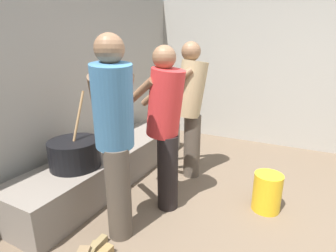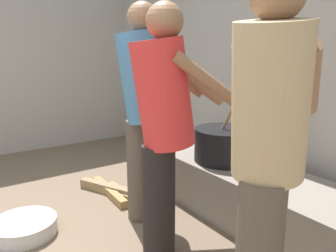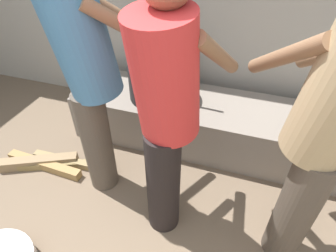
# 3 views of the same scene
# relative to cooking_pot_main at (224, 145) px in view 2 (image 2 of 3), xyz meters

# --- Properties ---
(block_enclosure_rear) EXTENTS (5.68, 0.20, 2.35)m
(block_enclosure_rear) POSITION_rel_cooking_pot_main_xyz_m (0.04, 0.53, 0.64)
(block_enclosure_rear) COLOR #9E998E
(block_enclosure_rear) RESTS_ON ground_plane
(hearth_ledge) EXTENTS (2.57, 0.60, 0.40)m
(hearth_ledge) POSITION_rel_cooking_pot_main_xyz_m (0.58, 0.01, -0.34)
(hearth_ledge) COLOR slate
(hearth_ledge) RESTS_ON ground_plane
(cooking_pot_main) EXTENTS (0.49, 0.49, 0.72)m
(cooking_pot_main) POSITION_rel_cooking_pot_main_xyz_m (0.00, 0.00, 0.00)
(cooking_pot_main) COLOR black
(cooking_pot_main) RESTS_ON hearth_ledge
(cook_in_tan_shirt) EXTENTS (0.61, 0.73, 1.60)m
(cook_in_tan_shirt) POSITION_rel_cooking_pot_main_xyz_m (1.04, -0.78, 0.38)
(cook_in_tan_shirt) COLOR #4C4238
(cook_in_tan_shirt) RESTS_ON ground_plane
(cook_in_blue_shirt) EXTENTS (0.71, 0.68, 1.62)m
(cook_in_blue_shirt) POSITION_rel_cooking_pot_main_xyz_m (-0.18, -0.66, 0.39)
(cook_in_blue_shirt) COLOR #4C4238
(cook_in_blue_shirt) RESTS_ON ground_plane
(cook_in_red_shirt) EXTENTS (0.49, 0.71, 1.54)m
(cook_in_red_shirt) POSITION_rel_cooking_pot_main_xyz_m (0.34, -0.82, 0.35)
(cook_in_red_shirt) COLOR black
(cook_in_red_shirt) RESTS_ON ground_plane
(metal_mixing_bowl) EXTENTS (0.45, 0.45, 0.11)m
(metal_mixing_bowl) POSITION_rel_cooking_pot_main_xyz_m (-0.46, -1.49, -0.48)
(metal_mixing_bowl) COLOR #B7B7BC
(metal_mixing_bowl) RESTS_ON ground_plane
(firewood_pile) EXTENTS (0.74, 0.34, 0.08)m
(firewood_pile) POSITION_rel_cooking_pot_main_xyz_m (-0.72, -0.69, -0.50)
(firewood_pile) COLOR olive
(firewood_pile) RESTS_ON ground_plane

